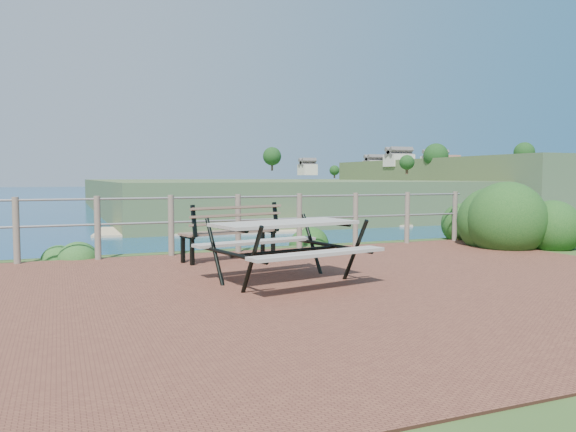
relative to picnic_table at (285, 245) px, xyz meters
name	(u,v)px	position (x,y,z in m)	size (l,w,h in m)	color
ground	(323,289)	(0.29, -0.47, -0.48)	(10.00, 7.00, 0.12)	brown
ocean	(67,181)	(0.29, 199.53, -0.48)	(1200.00, 1200.00, 0.00)	#135472
safety_railing	(238,220)	(0.29, 2.88, 0.09)	(9.40, 0.10, 1.00)	#6B5B4C
distant_bay	(469,183)	(173.36, 202.14, -2.00)	(290.00, 232.36, 24.00)	#39542A
picnic_table	(285,245)	(0.00, 0.00, 0.00)	(1.88, 1.51, 0.75)	gray
park_bench	(229,223)	(-0.10, 2.08, 0.11)	(1.63, 0.79, 0.89)	brown
shrub_right_front	(524,248)	(5.43, 1.57, -0.48)	(1.58, 1.58, 2.23)	#133E16
shrub_right_edge	(477,240)	(5.55, 2.96, -0.48)	(0.94, 0.94, 1.35)	#133E16
shrub_lip_west	(66,258)	(-2.47, 3.37, -0.48)	(0.66, 0.66, 0.35)	#24501E
shrub_lip_east	(316,243)	(2.13, 3.65, -0.48)	(0.75, 0.75, 0.48)	#133E16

